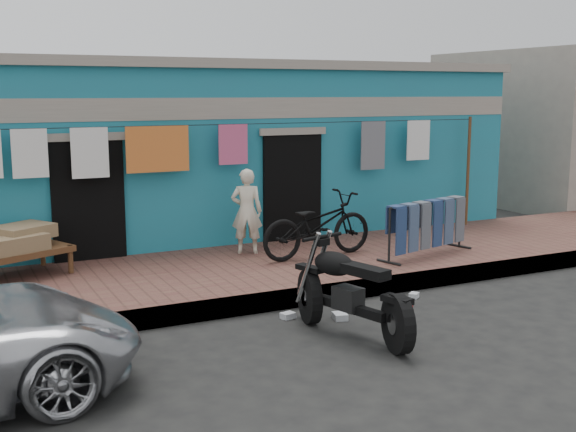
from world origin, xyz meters
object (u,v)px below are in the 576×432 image
object	(u,v)px
seated_person	(247,211)
motorcycle	(351,290)
jeans_rack	(427,227)
bicycle	(317,218)

from	to	relation	value
seated_person	motorcycle	xyz separation A→B (m)	(-0.22, -3.61, -0.37)
jeans_rack	motorcycle	bearing A→B (deg)	-140.90
bicycle	jeans_rack	size ratio (longest dim) A/B	1.01
seated_person	bicycle	bearing A→B (deg)	164.50
jeans_rack	bicycle	bearing A→B (deg)	158.10
seated_person	bicycle	world-z (taller)	seated_person
motorcycle	jeans_rack	xyz separation A→B (m)	(2.73, 2.22, 0.13)
jeans_rack	seated_person	bearing A→B (deg)	150.97
seated_person	bicycle	distance (m)	1.15
seated_person	bicycle	xyz separation A→B (m)	(0.88, -0.74, -0.06)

